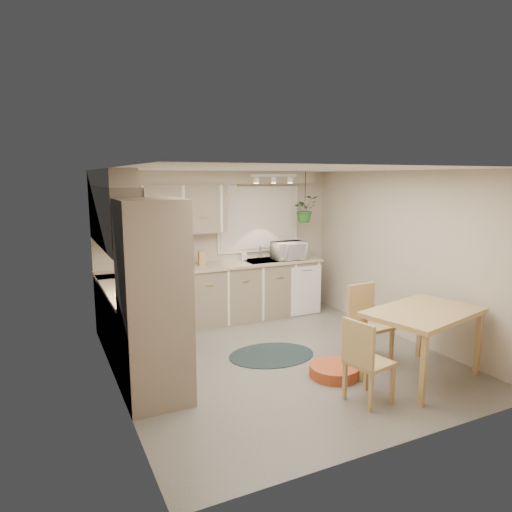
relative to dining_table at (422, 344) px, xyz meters
name	(u,v)px	position (x,y,z in m)	size (l,w,h in m)	color
floor	(281,360)	(-1.20, 1.17, -0.41)	(4.20, 4.20, 0.00)	slate
ceiling	(282,169)	(-1.20, 1.17, 1.99)	(4.20, 4.20, 0.00)	silver
wall_back	(220,245)	(-1.20, 3.27, 0.79)	(4.00, 0.04, 2.40)	#B4A795
wall_front	(404,313)	(-1.20, -0.93, 0.79)	(4.00, 0.04, 2.40)	#B4A795
wall_left	(114,284)	(-3.20, 1.17, 0.79)	(0.04, 4.20, 2.40)	#B4A795
wall_right	(405,256)	(0.80, 1.17, 0.79)	(0.04, 4.20, 2.40)	#B4A795
base_cab_left	(131,325)	(-2.90, 2.05, 0.04)	(0.60, 1.85, 0.90)	gray
base_cab_back	(216,295)	(-1.40, 2.97, 0.04)	(3.60, 0.60, 0.90)	gray
counter_left	(130,289)	(-2.89, 2.05, 0.51)	(0.64, 1.89, 0.04)	tan
counter_back	(215,266)	(-1.40, 2.96, 0.51)	(3.64, 0.64, 0.04)	tan
oven_stack	(154,303)	(-2.87, 0.80, 0.64)	(0.65, 0.65, 2.10)	gray
wall_oven_face	(185,299)	(-2.55, 0.80, 0.64)	(0.02, 0.56, 0.58)	white
upper_cab_left	(114,217)	(-3.02, 2.17, 1.42)	(0.35, 2.00, 0.75)	gray
upper_cab_back	(161,210)	(-2.20, 3.10, 1.42)	(2.00, 0.35, 0.75)	gray
soffit_left	(109,178)	(-3.05, 2.17, 1.89)	(0.30, 2.00, 0.20)	#B4A795
soffit_back	(210,177)	(-1.40, 3.12, 1.89)	(3.60, 0.30, 0.20)	#B4A795
cooktop	(140,297)	(-2.88, 1.47, 0.54)	(0.52, 0.58, 0.02)	white
range_hood	(137,259)	(-2.90, 1.47, 0.99)	(0.40, 0.60, 0.14)	white
window_blinds	(259,219)	(-0.50, 3.24, 1.19)	(1.40, 0.02, 1.00)	silver
window_frame	(259,219)	(-0.50, 3.25, 1.19)	(1.50, 0.02, 1.10)	silver
sink	(266,263)	(-0.50, 2.97, 0.49)	(0.70, 0.48, 0.10)	#9C9EA3
dishwasher_front	(306,291)	(0.10, 2.66, 0.02)	(0.58, 0.01, 0.83)	white
track_light_bar	(274,175)	(-0.50, 2.72, 1.92)	(0.80, 0.04, 0.04)	white
wall_clock	(228,185)	(-1.05, 3.24, 1.77)	(0.30, 0.30, 0.03)	#E7CB51
dining_table	(422,344)	(0.00, 0.00, 0.00)	(1.30, 0.87, 0.82)	tan
chair_left	(369,360)	(-0.90, -0.17, 0.04)	(0.42, 0.42, 0.90)	tan
chair_back	(371,324)	(-0.18, 0.67, 0.07)	(0.45, 0.45, 0.96)	tan
braided_rug	(272,355)	(-1.24, 1.35, -0.40)	(1.14, 0.86, 0.01)	black
pet_bed	(334,371)	(-0.87, 0.47, -0.34)	(0.58, 0.58, 0.13)	#B04B23
microwave	(289,249)	(-0.12, 2.87, 0.71)	(0.54, 0.30, 0.37)	white
soap_bottle	(244,258)	(-0.83, 3.12, 0.57)	(0.08, 0.19, 0.09)	white
hanging_plant	(305,212)	(0.18, 2.87, 1.32)	(0.41, 0.45, 0.35)	#295E25
coffee_maker	(162,258)	(-2.24, 2.97, 0.70)	(0.20, 0.24, 0.35)	black
toaster	(176,263)	(-2.03, 2.99, 0.61)	(0.27, 0.16, 0.17)	#9C9EA3
knife_block	(202,258)	(-1.60, 3.02, 0.65)	(0.10, 0.10, 0.23)	tan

